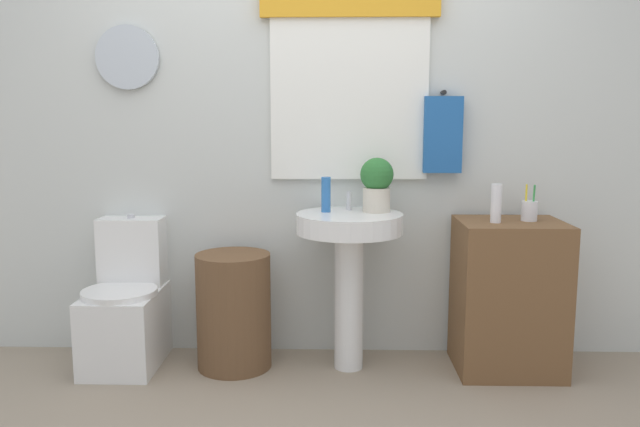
{
  "coord_description": "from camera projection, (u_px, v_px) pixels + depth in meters",
  "views": [
    {
      "loc": [
        0.15,
        -2.29,
        1.29
      ],
      "look_at": [
        0.08,
        0.8,
        0.82
      ],
      "focal_mm": 35.17,
      "sensor_mm": 36.0,
      "label": 1
    }
  ],
  "objects": [
    {
      "name": "potted_plant",
      "position": [
        377.0,
        183.0,
        3.2
      ],
      "size": [
        0.17,
        0.17,
        0.28
      ],
      "color": "beige",
      "rests_on": "pedestal_sink"
    },
    {
      "name": "soap_bottle",
      "position": [
        326.0,
        195.0,
        3.21
      ],
      "size": [
        0.05,
        0.05,
        0.18
      ],
      "primitive_type": "cylinder",
      "color": "#2D6BB7",
      "rests_on": "pedestal_sink"
    },
    {
      "name": "toilet",
      "position": [
        127.0,
        309.0,
        3.31
      ],
      "size": [
        0.38,
        0.51,
        0.78
      ],
      "color": "white",
      "rests_on": "ground_plane"
    },
    {
      "name": "laundry_hamper",
      "position": [
        234.0,
        311.0,
        3.26
      ],
      "size": [
        0.39,
        0.39,
        0.6
      ],
      "primitive_type": "cylinder",
      "color": "brown",
      "rests_on": "ground_plane"
    },
    {
      "name": "lotion_bottle",
      "position": [
        496.0,
        203.0,
        3.1
      ],
      "size": [
        0.05,
        0.05,
        0.19
      ],
      "primitive_type": "cylinder",
      "color": "white",
      "rests_on": "wooden_cabinet"
    },
    {
      "name": "faucet",
      "position": [
        349.0,
        201.0,
        3.28
      ],
      "size": [
        0.03,
        0.03,
        0.1
      ],
      "primitive_type": "cylinder",
      "color": "silver",
      "rests_on": "pedestal_sink"
    },
    {
      "name": "wooden_cabinet",
      "position": [
        508.0,
        296.0,
        3.21
      ],
      "size": [
        0.52,
        0.44,
        0.78
      ],
      "primitive_type": "cube",
      "color": "brown",
      "rests_on": "ground_plane"
    },
    {
      "name": "toothbrush_cup",
      "position": [
        529.0,
        210.0,
        3.16
      ],
      "size": [
        0.08,
        0.08,
        0.19
      ],
      "color": "silver",
      "rests_on": "wooden_cabinet"
    },
    {
      "name": "back_wall",
      "position": [
        308.0,
        116.0,
        3.39
      ],
      "size": [
        4.4,
        0.18,
        2.6
      ],
      "color": "silver",
      "rests_on": "ground_plane"
    },
    {
      "name": "pedestal_sink",
      "position": [
        349.0,
        251.0,
        3.2
      ],
      "size": [
        0.54,
        0.54,
        0.82
      ],
      "color": "white",
      "rests_on": "ground_plane"
    }
  ]
}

